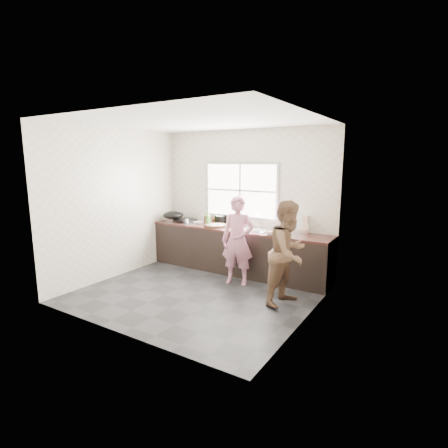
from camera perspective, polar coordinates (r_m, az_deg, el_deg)
The scene contains 30 objects.
floor at distance 5.81m, azimuth -4.31°, elevation -11.19°, with size 3.60×3.20×0.01m, color #29292C.
ceiling at distance 5.44m, azimuth -4.71°, elevation 16.44°, with size 3.60×3.20×0.01m, color silver.
wall_back at distance 6.81m, azimuth 3.54°, elevation 3.79°, with size 3.60×0.01×2.70m, color beige.
wall_left at distance 6.68m, azimuth -17.09°, elevation 3.23°, with size 0.01×3.20×2.70m, color beige.
wall_right at distance 4.64m, azimuth 13.78°, elevation 0.42°, with size 0.01×3.20×2.70m, color silver.
wall_front at distance 4.29m, azimuth -17.30°, elevation -0.53°, with size 3.60×0.01×2.70m, color beige.
cabinet at distance 6.71m, azimuth 2.17°, elevation -4.46°, with size 3.60×0.62×0.82m, color black.
countertop at distance 6.61m, azimuth 2.20°, elevation -0.86°, with size 3.60×0.64×0.04m, color #371B16.
sink at distance 6.45m, azimuth 4.90°, elevation -0.96°, with size 0.55×0.45×0.02m, color silver.
faucet at distance 6.60m, azimuth 5.71°, elevation 0.57°, with size 0.02×0.02×0.30m, color silver.
window_frame at distance 6.82m, azimuth 2.76°, elevation 5.50°, with size 1.60×0.05×1.10m, color #9EA0A5.
window_glazing at distance 6.80m, azimuth 2.66°, elevation 5.49°, with size 1.50×0.01×1.00m, color white.
woman at distance 6.02m, azimuth 2.24°, elevation -3.20°, with size 0.52×0.34×1.43m, color #C67691.
person_side at distance 5.25m, azimuth 10.48°, elevation -4.68°, with size 0.76×0.59×1.56m, color brown.
cutting_board at distance 6.77m, azimuth -1.35°, elevation -0.23°, with size 0.43×0.43×0.04m, color #342314.
cleaver at distance 6.69m, azimuth -0.91°, elevation -0.18°, with size 0.21×0.10×0.01m, color silver.
bowl_mince at distance 6.79m, azimuth -0.79°, elevation -0.19°, with size 0.19×0.19×0.05m, color silver.
bowl_crabs at distance 6.07m, azimuth 7.77°, elevation -1.51°, with size 0.18×0.18×0.06m, color silver.
bowl_held at distance 6.28m, azimuth 5.20°, elevation -1.05°, with size 0.18×0.18×0.06m, color white.
black_pot at distance 7.06m, azimuth -0.63°, elevation 0.73°, with size 0.24×0.24×0.17m, color black.
plate_food at distance 7.27m, azimuth -4.27°, elevation 0.37°, with size 0.22×0.22×0.02m, color silver.
bottle_green at distance 6.95m, azimuth -2.66°, elevation 0.97°, with size 0.10×0.10×0.27m, color #418A2D.
bottle_brown_tall at distance 7.08m, azimuth -2.73°, elevation 0.86°, with size 0.09×0.09×0.20m, color #4A1E12.
bottle_brown_short at distance 7.12m, azimuth -1.34°, elevation 0.84°, with size 0.14×0.14×0.18m, color #452011.
glass_jar at distance 7.15m, azimuth -6.10°, elevation 0.47°, with size 0.06×0.06×0.09m, color white.
burner at distance 7.36m, azimuth -6.37°, elevation 0.61°, with size 0.37×0.37×0.06m, color black.
wok at distance 7.36m, azimuth -8.29°, elevation 1.44°, with size 0.43×0.43×0.16m, color black.
dish_rack at distance 6.33m, azimuth 11.96°, elevation 0.12°, with size 0.44×0.31×0.33m, color white.
pot_lid_left at distance 7.30m, azimuth -5.57°, elevation 0.37°, with size 0.23×0.23×0.01m, color #A3A6AA.
pot_lid_right at distance 7.10m, azimuth -5.25°, elevation 0.08°, with size 0.22×0.22×0.01m, color #AFB0B6.
Camera 1 is at (3.21, -4.35, 2.13)m, focal length 28.00 mm.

